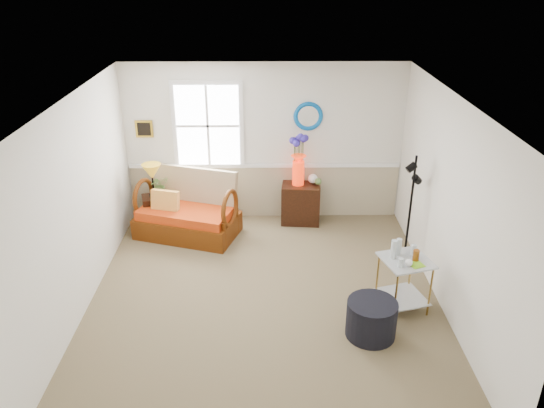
{
  "coord_description": "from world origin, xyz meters",
  "views": [
    {
      "loc": [
        0.04,
        -5.72,
        4.04
      ],
      "look_at": [
        0.1,
        0.4,
        1.18
      ],
      "focal_mm": 35.0,
      "sensor_mm": 36.0,
      "label": 1
    }
  ],
  "objects_px": {
    "loveseat": "(186,206)",
    "lamp_stand": "(154,213)",
    "cabinet": "(301,204)",
    "floor_lamp": "(410,212)",
    "ottoman": "(371,319)",
    "side_table": "(403,284)"
  },
  "relations": [
    {
      "from": "loveseat",
      "to": "cabinet",
      "type": "xyz_separation_m",
      "value": [
        1.82,
        0.42,
        -0.17
      ]
    },
    {
      "from": "ottoman",
      "to": "loveseat",
      "type": "bearing_deg",
      "value": 134.37
    },
    {
      "from": "lamp_stand",
      "to": "floor_lamp",
      "type": "height_order",
      "value": "floor_lamp"
    },
    {
      "from": "loveseat",
      "to": "floor_lamp",
      "type": "distance_m",
      "value": 3.39
    },
    {
      "from": "floor_lamp",
      "to": "side_table",
      "type": "bearing_deg",
      "value": -119.89
    },
    {
      "from": "loveseat",
      "to": "ottoman",
      "type": "xyz_separation_m",
      "value": [
        2.47,
        -2.53,
        -0.28
      ]
    },
    {
      "from": "floor_lamp",
      "to": "ottoman",
      "type": "relative_size",
      "value": 2.82
    },
    {
      "from": "loveseat",
      "to": "lamp_stand",
      "type": "relative_size",
      "value": 2.69
    },
    {
      "from": "loveseat",
      "to": "side_table",
      "type": "height_order",
      "value": "loveseat"
    },
    {
      "from": "loveseat",
      "to": "side_table",
      "type": "bearing_deg",
      "value": -16.35
    },
    {
      "from": "floor_lamp",
      "to": "lamp_stand",
      "type": "bearing_deg",
      "value": 149.22
    },
    {
      "from": "lamp_stand",
      "to": "cabinet",
      "type": "relative_size",
      "value": 0.85
    },
    {
      "from": "ottoman",
      "to": "cabinet",
      "type": "bearing_deg",
      "value": 102.36
    },
    {
      "from": "ottoman",
      "to": "floor_lamp",
      "type": "bearing_deg",
      "value": 64.14
    },
    {
      "from": "lamp_stand",
      "to": "floor_lamp",
      "type": "relative_size",
      "value": 0.35
    },
    {
      "from": "cabinet",
      "to": "loveseat",
      "type": "bearing_deg",
      "value": -161.71
    },
    {
      "from": "side_table",
      "to": "ottoman",
      "type": "height_order",
      "value": "side_table"
    },
    {
      "from": "loveseat",
      "to": "cabinet",
      "type": "bearing_deg",
      "value": 30.77
    },
    {
      "from": "lamp_stand",
      "to": "floor_lamp",
      "type": "bearing_deg",
      "value": -16.31
    },
    {
      "from": "cabinet",
      "to": "lamp_stand",
      "type": "bearing_deg",
      "value": -169.74
    },
    {
      "from": "loveseat",
      "to": "lamp_stand",
      "type": "height_order",
      "value": "loveseat"
    },
    {
      "from": "floor_lamp",
      "to": "ottoman",
      "type": "xyz_separation_m",
      "value": [
        -0.78,
        -1.62,
        -0.6
      ]
    }
  ]
}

